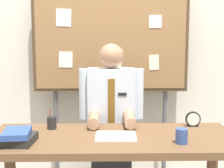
% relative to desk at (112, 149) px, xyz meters
% --- Properties ---
extents(back_wall, '(6.40, 0.08, 2.70)m').
position_rel_desk_xyz_m(back_wall, '(0.00, 1.12, 0.70)').
color(back_wall, silver).
rests_on(back_wall, ground_plane).
extents(desk, '(1.76, 0.71, 0.75)m').
position_rel_desk_xyz_m(desk, '(0.00, 0.00, 0.00)').
color(desk, brown).
rests_on(desk, ground_plane).
extents(person, '(0.55, 0.56, 1.39)m').
position_rel_desk_xyz_m(person, '(0.00, 0.53, -0.01)').
color(person, '#2D2D33').
rests_on(person, ground_plane).
extents(bulletin_board, '(1.48, 0.09, 1.90)m').
position_rel_desk_xyz_m(bulletin_board, '(-0.00, 0.92, 0.73)').
color(bulletin_board, '#4C3823').
rests_on(bulletin_board, ground_plane).
extents(book_stack, '(0.22, 0.26, 0.09)m').
position_rel_desk_xyz_m(book_stack, '(-0.63, -0.15, 0.14)').
color(book_stack, '#262626').
rests_on(book_stack, desk).
extents(open_notebook, '(0.29, 0.23, 0.01)m').
position_rel_desk_xyz_m(open_notebook, '(0.02, -0.02, 0.10)').
color(open_notebook, white).
rests_on(open_notebook, desk).
extents(desk_clock, '(0.12, 0.04, 0.12)m').
position_rel_desk_xyz_m(desk_clock, '(0.64, 0.25, 0.15)').
color(desk_clock, black).
rests_on(desk_clock, desk).
extents(coffee_mug, '(0.08, 0.08, 0.10)m').
position_rel_desk_xyz_m(coffee_mug, '(0.45, -0.17, 0.14)').
color(coffee_mug, '#334C8C').
rests_on(coffee_mug, desk).
extents(pen_holder, '(0.07, 0.07, 0.16)m').
position_rel_desk_xyz_m(pen_holder, '(-0.46, 0.20, 0.14)').
color(pen_holder, '#262626').
rests_on(pen_holder, desk).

